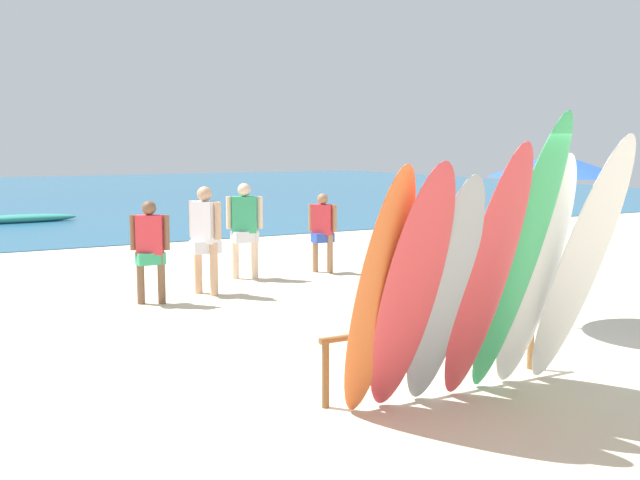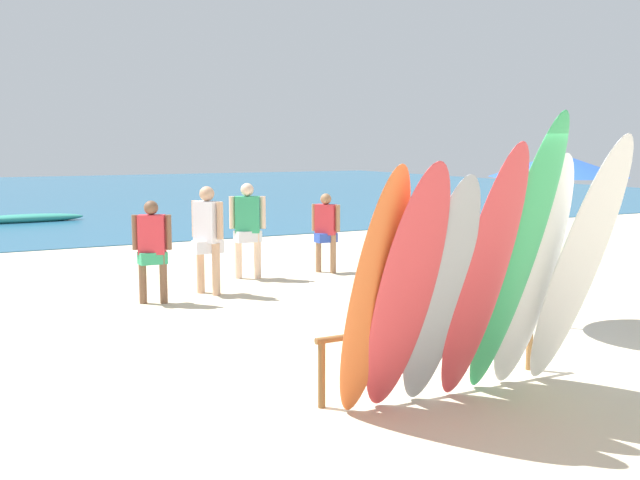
% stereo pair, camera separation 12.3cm
% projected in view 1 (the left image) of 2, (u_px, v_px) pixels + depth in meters
% --- Properties ---
extents(ground, '(60.00, 60.00, 0.00)m').
position_uv_depth(ground, '(111.00, 236.00, 19.73)').
color(ground, beige).
extents(ocean_water, '(60.00, 40.00, 0.02)m').
position_uv_depth(ocean_water, '(22.00, 195.00, 35.41)').
color(ocean_water, '#235B7F').
rests_on(ocean_water, ground).
extents(surfboard_rack, '(2.64, 0.07, 0.67)m').
position_uv_depth(surfboard_rack, '(437.00, 336.00, 7.45)').
color(surfboard_rack, brown).
rests_on(surfboard_rack, ground).
extents(surfboard_orange_0, '(0.51, 0.85, 2.27)m').
position_uv_depth(surfboard_orange_0, '(378.00, 296.00, 6.36)').
color(surfboard_orange_0, orange).
rests_on(surfboard_orange_0, ground).
extents(surfboard_red_1, '(0.62, 1.05, 2.30)m').
position_uv_depth(surfboard_red_1, '(410.00, 293.00, 6.42)').
color(surfboard_red_1, '#D13D42').
rests_on(surfboard_red_1, ground).
extents(surfboard_grey_2, '(0.62, 1.00, 2.18)m').
position_uv_depth(surfboard_grey_2, '(444.00, 295.00, 6.63)').
color(surfboard_grey_2, '#999EA3').
rests_on(surfboard_grey_2, ground).
extents(surfboard_red_3, '(0.54, 1.03, 2.45)m').
position_uv_depth(surfboard_red_3, '(486.00, 277.00, 6.73)').
color(surfboard_red_3, '#D13D42').
rests_on(surfboard_red_3, ground).
extents(surfboard_green_4, '(0.52, 1.13, 2.71)m').
position_uv_depth(surfboard_green_4, '(519.00, 260.00, 6.91)').
color(surfboard_green_4, '#38B266').
rests_on(surfboard_green_4, ground).
extents(surfboard_white_5, '(0.61, 0.91, 2.35)m').
position_uv_depth(surfboard_white_5, '(534.00, 275.00, 7.17)').
color(surfboard_white_5, white).
rests_on(surfboard_white_5, ground).
extents(surfboard_white_6, '(0.63, 1.21, 2.52)m').
position_uv_depth(surfboard_white_6, '(580.00, 266.00, 7.16)').
color(surfboard_white_6, white).
rests_on(surfboard_white_6, ground).
extents(beachgoer_midbeach, '(0.39, 0.45, 1.49)m').
position_uv_depth(beachgoer_midbeach, '(323.00, 227.00, 14.06)').
color(beachgoer_midbeach, '#9E704C').
rests_on(beachgoer_midbeach, ground).
extents(beachgoer_by_water, '(0.59, 0.39, 1.72)m').
position_uv_depth(beachgoer_by_water, '(245.00, 224.00, 13.40)').
color(beachgoer_by_water, beige).
rests_on(beachgoer_by_water, ground).
extents(beachgoer_strolling, '(0.54, 0.35, 1.57)m').
position_uv_depth(beachgoer_strolling, '(150.00, 245.00, 11.29)').
color(beachgoer_strolling, brown).
rests_on(beachgoer_strolling, ground).
extents(beachgoer_photographing, '(0.45, 0.60, 1.74)m').
position_uv_depth(beachgoer_photographing, '(205.00, 233.00, 11.98)').
color(beachgoer_photographing, tan).
rests_on(beachgoer_photographing, ground).
extents(beach_chair_red, '(0.71, 0.81, 0.82)m').
position_uv_depth(beach_chair_red, '(496.00, 277.00, 11.26)').
color(beach_chair_red, '#B7B7BC').
rests_on(beach_chair_red, ground).
extents(beach_umbrella, '(1.75, 1.75, 2.29)m').
position_uv_depth(beach_umbrella, '(557.00, 165.00, 9.73)').
color(beach_umbrella, silver).
rests_on(beach_umbrella, ground).
extents(distant_boat, '(3.53, 0.70, 0.28)m').
position_uv_depth(distant_boat, '(17.00, 219.00, 22.85)').
color(distant_boat, teal).
rests_on(distant_boat, ground).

